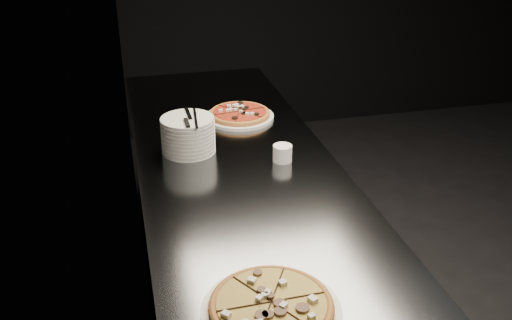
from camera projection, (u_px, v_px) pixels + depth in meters
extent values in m
cube|color=black|center=(125.00, 49.00, 1.79)|extent=(0.02, 5.00, 2.80)
cube|color=#585B5F|center=(243.00, 275.00, 2.29)|extent=(0.70, 2.40, 0.90)
cube|color=#585B5F|center=(241.00, 174.00, 2.09)|extent=(0.74, 2.44, 0.02)
cylinder|color=silver|center=(271.00, 312.00, 1.40)|extent=(0.35, 0.35, 0.02)
cylinder|color=#BB7938|center=(271.00, 307.00, 1.39)|extent=(0.31, 0.31, 0.01)
torus|color=#BB7938|center=(271.00, 305.00, 1.39)|extent=(0.31, 0.31, 0.02)
cylinder|color=#F7D852|center=(271.00, 304.00, 1.38)|extent=(0.27, 0.27, 0.01)
cylinder|color=silver|center=(240.00, 117.00, 2.54)|extent=(0.30, 0.30, 0.01)
cylinder|color=#BB7938|center=(240.00, 114.00, 2.53)|extent=(0.30, 0.30, 0.01)
torus|color=#BB7938|center=(240.00, 113.00, 2.53)|extent=(0.31, 0.31, 0.02)
cylinder|color=#A62B18|center=(240.00, 112.00, 2.53)|extent=(0.27, 0.27, 0.01)
cylinder|color=silver|center=(189.00, 149.00, 2.24)|extent=(0.21, 0.21, 0.02)
cylinder|color=silver|center=(189.00, 146.00, 2.23)|extent=(0.21, 0.21, 0.02)
cylinder|color=silver|center=(189.00, 142.00, 2.22)|extent=(0.21, 0.21, 0.02)
cylinder|color=silver|center=(188.00, 138.00, 2.22)|extent=(0.21, 0.21, 0.02)
cylinder|color=silver|center=(188.00, 135.00, 2.21)|extent=(0.21, 0.21, 0.02)
cylinder|color=silver|center=(188.00, 131.00, 2.20)|extent=(0.21, 0.21, 0.02)
cylinder|color=silver|center=(188.00, 127.00, 2.20)|extent=(0.21, 0.21, 0.02)
cylinder|color=silver|center=(187.00, 124.00, 2.19)|extent=(0.21, 0.21, 0.02)
cylinder|color=silver|center=(187.00, 120.00, 2.18)|extent=(0.21, 0.21, 0.02)
cube|color=#B4B6BB|center=(188.00, 114.00, 2.22)|extent=(0.02, 0.13, 0.00)
cube|color=black|center=(187.00, 123.00, 2.12)|extent=(0.02, 0.08, 0.01)
cube|color=#B4B6BB|center=(196.00, 118.00, 2.17)|extent=(0.07, 0.20, 0.00)
cylinder|color=white|center=(282.00, 153.00, 2.15)|extent=(0.07, 0.07, 0.06)
cylinder|color=black|center=(283.00, 147.00, 2.14)|extent=(0.06, 0.06, 0.01)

